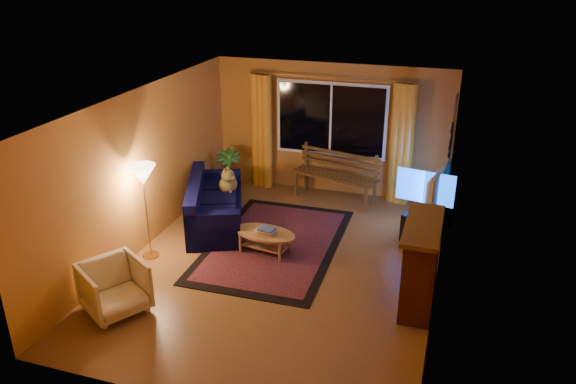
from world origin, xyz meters
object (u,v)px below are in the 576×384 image
(sofa, at_px, (215,203))
(armchair, at_px, (114,285))
(tv_console, at_px, (428,220))
(coffee_table, at_px, (265,242))
(floor_lamp, at_px, (146,212))
(bench, at_px, (334,188))

(sofa, relative_size, armchair, 2.62)
(tv_console, bearing_deg, coffee_table, -123.33)
(armchair, bearing_deg, floor_lamp, 45.40)
(floor_lamp, bearing_deg, coffee_table, 21.15)
(floor_lamp, bearing_deg, bench, 53.33)
(floor_lamp, height_order, tv_console, floor_lamp)
(floor_lamp, xyz_separation_m, tv_console, (4.00, 2.09, -0.51))
(sofa, xyz_separation_m, coffee_table, (1.14, -0.68, -0.22))
(sofa, bearing_deg, tv_console, -9.24)
(floor_lamp, relative_size, coffee_table, 1.51)
(bench, bearing_deg, coffee_table, -89.09)
(coffee_table, height_order, tv_console, tv_console)
(sofa, relative_size, coffee_table, 2.01)
(bench, height_order, armchair, armchair)
(armchair, height_order, tv_console, armchair)
(sofa, distance_m, armchair, 2.73)
(armchair, distance_m, tv_console, 5.07)
(tv_console, bearing_deg, floor_lamp, -127.46)
(bench, xyz_separation_m, armchair, (-1.88, -4.36, 0.14))
(floor_lamp, relative_size, tv_console, 1.32)
(bench, distance_m, sofa, 2.36)
(coffee_table, bearing_deg, bench, 76.59)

